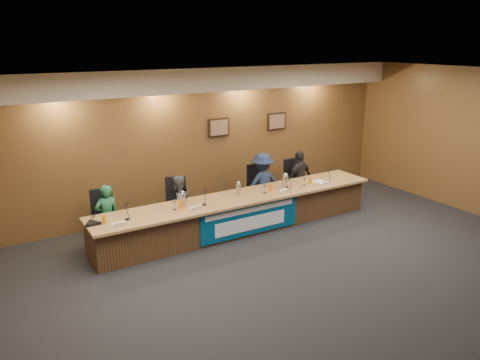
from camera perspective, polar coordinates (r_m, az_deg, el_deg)
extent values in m
plane|color=black|center=(7.90, 9.22, -11.85)|extent=(10.00, 10.00, 0.00)
cube|color=silver|center=(6.97, 10.46, 11.94)|extent=(10.00, 8.00, 0.04)
cube|color=brown|center=(10.51, -4.58, 4.88)|extent=(10.00, 0.04, 3.20)
cube|color=beige|center=(10.10, -4.11, 12.15)|extent=(10.00, 0.50, 0.50)
cube|color=#482E19|center=(9.52, -0.04, -4.19)|extent=(6.00, 0.80, 0.70)
cube|color=#9A7040|center=(9.35, 0.12, -2.14)|extent=(6.10, 0.95, 0.05)
cube|color=navy|center=(9.18, 1.31, -4.81)|extent=(2.20, 0.02, 0.65)
cube|color=silver|center=(9.10, 1.36, -3.66)|extent=(2.00, 0.01, 0.10)
cube|color=silver|center=(9.20, 1.35, -5.30)|extent=(1.60, 0.01, 0.28)
cube|color=black|center=(10.62, -2.60, 6.42)|extent=(0.52, 0.04, 0.42)
cube|color=black|center=(11.46, 4.48, 7.15)|extent=(0.52, 0.04, 0.42)
imported|color=#195936|center=(9.01, -15.87, -4.30)|extent=(0.47, 0.33, 1.23)
imported|color=#55545A|center=(9.45, -7.51, -2.94)|extent=(0.67, 0.57, 1.18)
imported|color=#16233E|center=(10.34, 2.71, -0.48)|extent=(0.92, 0.55, 1.39)
imported|color=black|center=(10.94, 7.25, 0.18)|extent=(0.83, 0.50, 1.31)
cube|color=black|center=(9.14, -15.98, -4.90)|extent=(0.48, 0.48, 0.08)
cube|color=black|center=(9.57, -7.73, -3.40)|extent=(0.63, 0.63, 0.08)
cube|color=black|center=(10.48, 2.39, -1.45)|extent=(0.54, 0.54, 0.08)
cube|color=black|center=(11.07, 6.90, -0.57)|extent=(0.50, 0.50, 0.08)
cube|color=white|center=(8.11, -14.45, -5.18)|extent=(0.24, 0.08, 0.10)
cylinder|color=black|center=(8.37, -13.61, -4.68)|extent=(0.07, 0.07, 0.02)
cylinder|color=#FE7800|center=(8.28, -16.22, -4.65)|extent=(0.06, 0.06, 0.15)
cylinder|color=silver|center=(8.24, -17.44, -4.75)|extent=(0.08, 0.08, 0.18)
cube|color=white|center=(8.62, -5.31, -3.38)|extent=(0.24, 0.08, 0.10)
cylinder|color=black|center=(8.88, -4.40, -3.00)|extent=(0.07, 0.07, 0.02)
cylinder|color=#FE7800|center=(8.70, -7.21, -3.06)|extent=(0.06, 0.06, 0.15)
cylinder|color=silver|center=(8.66, -7.98, -3.06)|extent=(0.08, 0.08, 0.18)
cube|color=white|center=(9.61, 5.72, -1.27)|extent=(0.24, 0.08, 0.10)
cylinder|color=black|center=(9.87, 5.94, -0.98)|extent=(0.07, 0.07, 0.02)
cylinder|color=#FE7800|center=(9.64, 3.72, -0.96)|extent=(0.06, 0.06, 0.15)
cylinder|color=silver|center=(9.52, 3.03, -1.09)|extent=(0.08, 0.08, 0.18)
cube|color=white|center=(10.25, 10.51, -0.30)|extent=(0.24, 0.08, 0.10)
cylinder|color=black|center=(10.48, 10.62, -0.14)|extent=(0.07, 0.07, 0.02)
cylinder|color=#FE7800|center=(10.25, 8.57, -0.04)|extent=(0.06, 0.06, 0.15)
cylinder|color=silver|center=(10.11, 7.87, -0.15)|extent=(0.08, 0.08, 0.18)
cylinder|color=silver|center=(8.83, -6.99, -2.41)|extent=(0.11, 0.11, 0.25)
cylinder|color=silver|center=(9.37, -0.21, -1.17)|extent=(0.11, 0.11, 0.24)
cylinder|color=silver|center=(9.90, 5.53, -0.21)|extent=(0.13, 0.13, 0.25)
cylinder|color=black|center=(8.32, -17.57, -5.05)|extent=(0.32, 0.32, 0.05)
cube|color=white|center=(10.44, 9.76, -0.20)|extent=(0.26, 0.33, 0.01)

